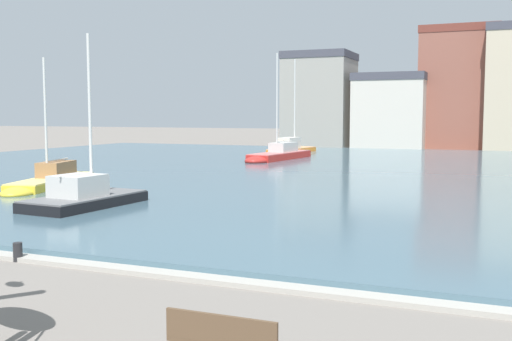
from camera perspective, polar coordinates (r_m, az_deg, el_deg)
name	(u,v)px	position (r m, az deg, el deg)	size (l,w,h in m)	color
harbor_water	(406,174)	(38.97, 14.00, -0.32)	(77.89, 51.79, 0.26)	#476675
quay_edge_coping	(236,282)	(13.96, -1.91, -10.49)	(77.89, 0.50, 0.12)	#ADA89E
sailboat_orange	(294,149)	(57.26, 3.61, 2.02)	(2.79, 8.07, 8.99)	orange
sailboat_red	(277,156)	(48.13, 1.97, 1.38)	(2.93, 9.01, 8.64)	red
sailboat_black	(91,199)	(24.86, -15.25, -2.60)	(2.67, 5.92, 6.98)	black
sailboat_yellow	(48,182)	(31.73, -19.03, -1.06)	(3.41, 7.73, 6.62)	gold
mooring_bollard	(18,252)	(17.23, -21.54, -7.15)	(0.24, 0.24, 0.50)	#232326
park_bench	(224,340)	(9.41, -3.03, -15.69)	(1.80, 0.44, 0.92)	brown
townhouse_wide_warehouse	(320,101)	(69.48, 6.02, 6.57)	(7.34, 7.09, 10.78)	gray
townhouse_tall_gabled	(392,112)	(67.99, 12.66, 5.43)	(7.63, 7.54, 8.22)	beige
townhouse_end_terrace	(459,89)	(69.14, 18.57, 7.33)	(8.16, 5.65, 13.17)	#8E5142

